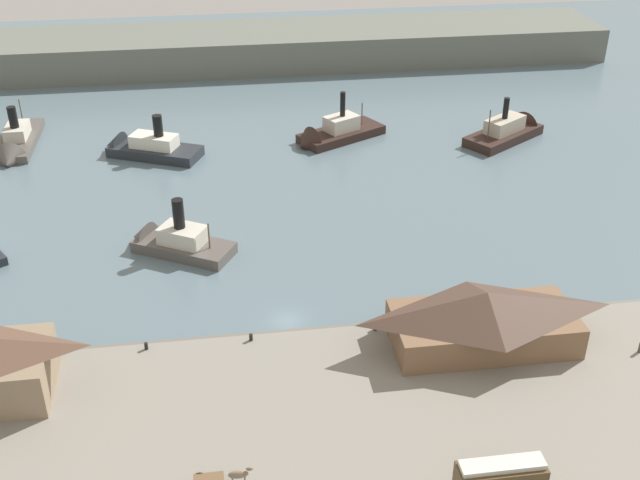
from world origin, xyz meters
The scene contains 16 objects.
ground_plane centered at (0.00, 0.00, 0.00)m, with size 320.00×320.00×0.00m, color slate.
quay_promenade centered at (0.00, -22.00, 0.60)m, with size 110.00×36.00×1.20m, color gray.
seawall_edge centered at (0.00, -3.60, 0.50)m, with size 110.00×0.80×1.00m, color #666159.
ferry_shed_west_terminal centered at (22.74, -9.54, 4.88)m, with size 22.34×10.43×7.24m.
street_tram centered at (16.56, -33.05, 3.83)m, with size 8.33×2.91×4.54m.
horse_cart centered at (-9.41, -27.67, 2.13)m, with size 5.78×1.42×1.87m.
pedestrian_near_west_shed centered at (40.77, -14.03, 1.92)m, with size 0.39×0.39×1.58m.
mooring_post_center_east centered at (-17.49, -5.07, 1.65)m, with size 0.44×0.44×0.90m, color black.
mooring_post_west centered at (10.45, -5.16, 1.65)m, with size 0.44×0.44×0.90m, color black.
mooring_post_east centered at (-4.94, -5.12, 1.65)m, with size 0.44×0.44×0.90m, color black.
ferry_approaching_west centered at (-14.81, 20.24, 1.54)m, with size 16.72×13.00×10.53m.
ferry_outer_harbor centered at (14.77, 57.89, 1.35)m, with size 19.40×14.57×11.59m.
ferry_departing_north centered at (49.86, 54.94, 1.48)m, with size 18.97×15.71×10.76m.
ferry_near_quay centered at (-20.65, 56.40, 1.50)m, with size 19.42×13.35×10.16m.
ferry_moored_east centered at (-44.77, 61.83, 1.22)m, with size 6.57×21.44×10.12m.
far_headland centered at (0.00, 110.00, 4.00)m, with size 180.00×24.00×8.00m, color #60665B.
Camera 1 is at (-7.69, -83.20, 59.92)m, focal length 44.54 mm.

